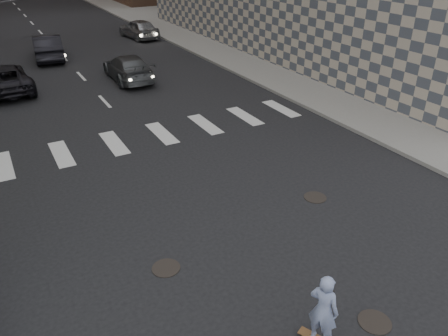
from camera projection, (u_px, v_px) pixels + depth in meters
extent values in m
plane|color=black|center=(261.00, 271.00, 10.59)|extent=(160.00, 160.00, 0.00)
cube|color=gray|center=(277.00, 45.00, 32.20)|extent=(13.00, 80.00, 0.15)
cube|color=black|center=(292.00, 37.00, 25.25)|extent=(0.30, 18.00, 4.00)
cylinder|color=black|center=(375.00, 322.00, 9.17)|extent=(0.70, 0.70, 0.02)
cylinder|color=black|center=(166.00, 268.00, 10.66)|extent=(0.70, 0.70, 0.02)
cylinder|color=black|center=(315.00, 197.00, 13.54)|extent=(0.70, 0.70, 0.02)
cylinder|color=green|center=(307.00, 332.00, 8.92)|extent=(0.05, 0.06, 0.06)
imported|color=#8394BF|center=(323.00, 310.00, 8.29)|extent=(0.60, 0.70, 1.63)
cube|color=black|center=(326.00, 295.00, 8.34)|extent=(0.20, 0.28, 0.31)
imported|color=#4E5155|center=(128.00, 68.00, 24.31)|extent=(2.06, 4.82, 1.38)
imported|color=black|center=(4.00, 79.00, 22.44)|extent=(2.63, 5.16, 1.39)
imported|color=#A2A4A9|center=(139.00, 29.00, 34.28)|extent=(2.32, 4.56, 1.49)
imported|color=black|center=(48.00, 47.00, 28.38)|extent=(2.17, 4.98, 1.59)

